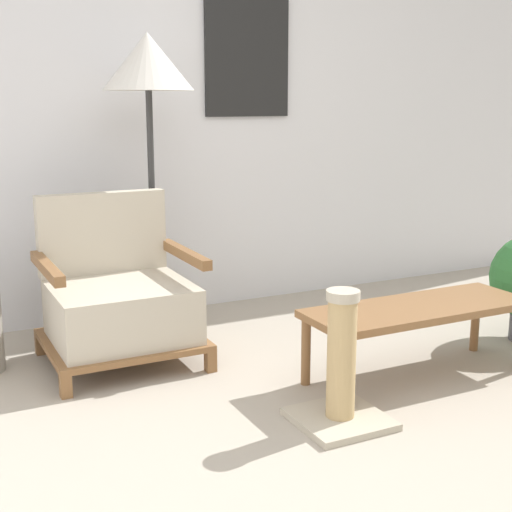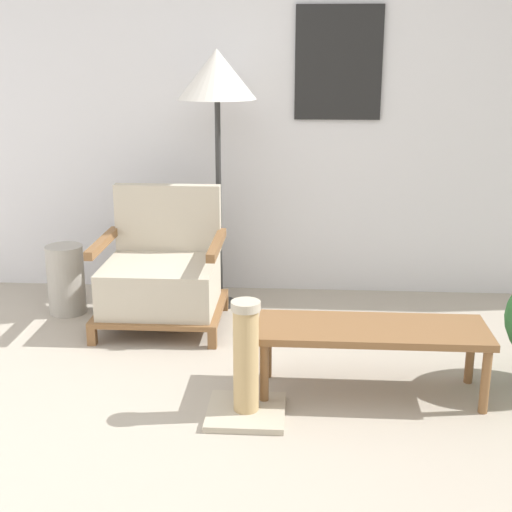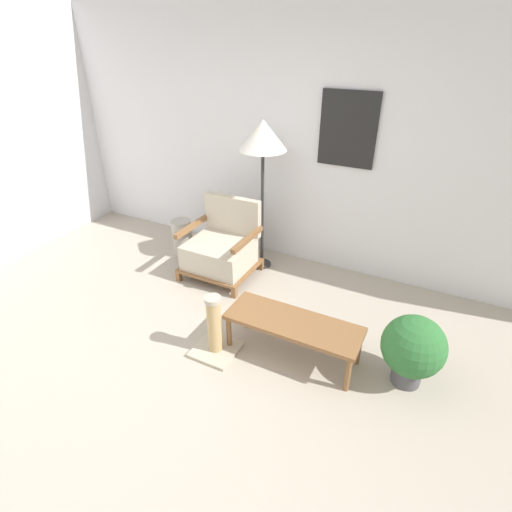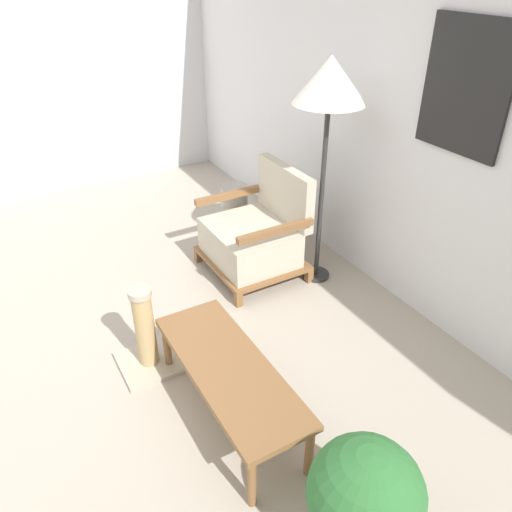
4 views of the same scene
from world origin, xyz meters
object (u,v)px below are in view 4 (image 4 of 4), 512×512
object	(u,v)px
vase	(235,209)
potted_plant	(365,497)
armchair	(255,236)
floor_lamp	(330,86)
scratching_post	(147,339)
coffee_table	(229,372)

from	to	relation	value
vase	potted_plant	world-z (taller)	potted_plant
armchair	vase	size ratio (longest dim) A/B	1.86
floor_lamp	scratching_post	size ratio (longest dim) A/B	2.92
vase	scratching_post	world-z (taller)	scratching_post
coffee_table	armchair	bearing A→B (deg)	144.79
vase	scratching_post	xyz separation A→B (m)	(1.26, -1.26, -0.02)
armchair	floor_lamp	bearing A→B (deg)	49.89
floor_lamp	coffee_table	xyz separation A→B (m)	(0.88, -1.21, -1.14)
potted_plant	coffee_table	bearing A→B (deg)	-171.21
armchair	coffee_table	world-z (taller)	armchair
coffee_table	scratching_post	xyz separation A→B (m)	(-0.59, -0.25, -0.11)
vase	armchair	bearing A→B (deg)	-14.15
vase	scratching_post	bearing A→B (deg)	-45.12
floor_lamp	coffee_table	distance (m)	1.88
coffee_table	vase	bearing A→B (deg)	151.40
armchair	floor_lamp	xyz separation A→B (m)	(0.31, 0.37, 1.14)
coffee_table	potted_plant	bearing A→B (deg)	8.79
armchair	coffee_table	distance (m)	1.46
armchair	coffee_table	size ratio (longest dim) A/B	0.75
armchair	coffee_table	bearing A→B (deg)	-35.21
floor_lamp	potted_plant	xyz separation A→B (m)	(1.78, -1.07, -1.11)
vase	scratching_post	distance (m)	1.78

